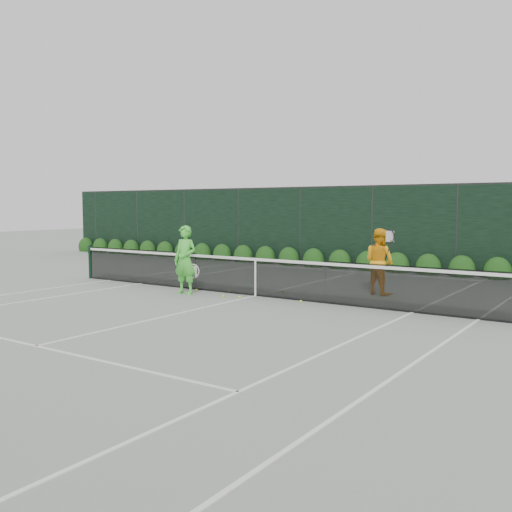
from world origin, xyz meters
The scene contains 8 objects.
ground centered at (0.00, 0.00, 0.00)m, with size 80.00×80.00×0.00m, color gray.
tennis_net centered at (-0.02, 0.00, 0.53)m, with size 12.90×0.10×1.07m.
player_woman centered at (-1.70, -0.77, 0.90)m, with size 0.68×0.47×1.80m.
player_man centered at (2.51, 2.06, 0.87)m, with size 1.02×0.91×1.73m.
court_lines centered at (0.00, 0.00, 0.01)m, with size 11.03×23.83×0.01m.
windscreen_fence centered at (0.00, -2.71, 1.51)m, with size 32.00×21.07×3.06m.
hedge_row centered at (0.00, 7.15, 0.23)m, with size 31.66×0.65×0.94m.
tennis_balls centered at (-0.51, -0.17, 0.03)m, with size 3.60×1.66×0.07m.
Camera 1 is at (8.17, -11.96, 2.30)m, focal length 40.00 mm.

